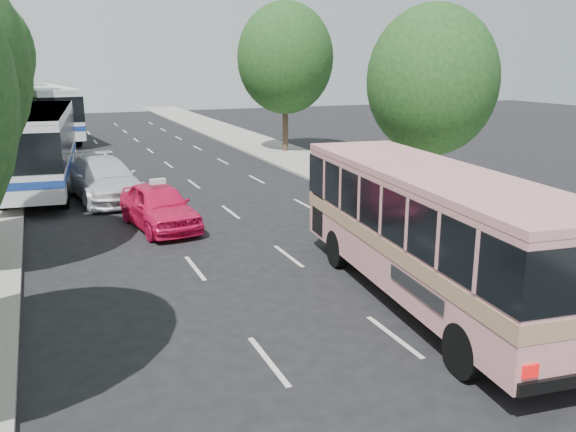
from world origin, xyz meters
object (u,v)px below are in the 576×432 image
pink_bus (430,221)px  pink_taxi (159,206)px  white_pickup (104,179)px  tour_coach_front (39,142)px  tour_coach_rear (45,108)px

pink_bus → pink_taxi: size_ratio=2.26×
white_pickup → pink_bus: bearing=-74.8°
pink_bus → white_pickup: size_ratio=1.76×
tour_coach_front → white_pickup: bearing=-48.2°
pink_taxi → tour_coach_rear: (-3.07, 27.49, 1.57)m
pink_taxi → white_pickup: (-1.29, 5.50, 0.07)m
tour_coach_front → tour_coach_rear: 18.73m
pink_taxi → pink_bus: bearing=-70.5°
pink_bus → tour_coach_rear: tour_coach_rear is taller
pink_taxi → tour_coach_front: size_ratio=0.38×
pink_taxi → white_pickup: 5.65m
pink_bus → tour_coach_front: (-8.47, 18.11, 0.14)m
pink_bus → tour_coach_rear: (-7.84, 36.83, 0.31)m
pink_bus → tour_coach_rear: 37.65m
pink_bus → pink_taxi: 10.56m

